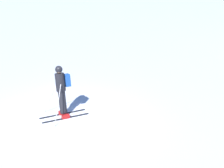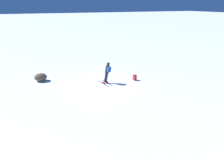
% 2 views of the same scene
% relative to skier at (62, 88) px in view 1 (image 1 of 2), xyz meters
% --- Properties ---
extents(ground_plane, '(300.00, 300.00, 0.00)m').
position_rel_skier_xyz_m(ground_plane, '(0.59, 0.00, -1.03)').
color(ground_plane, white).
extents(skier, '(1.27, 1.79, 1.86)m').
position_rel_skier_xyz_m(skier, '(0.00, 0.00, 0.00)').
color(skier, black).
rests_on(skier, ground).
extents(spare_backpack, '(0.28, 0.34, 0.50)m').
position_rel_skier_xyz_m(spare_backpack, '(-2.53, 0.37, -0.79)').
color(spare_backpack, '#AD231E').
rests_on(spare_backpack, ground).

